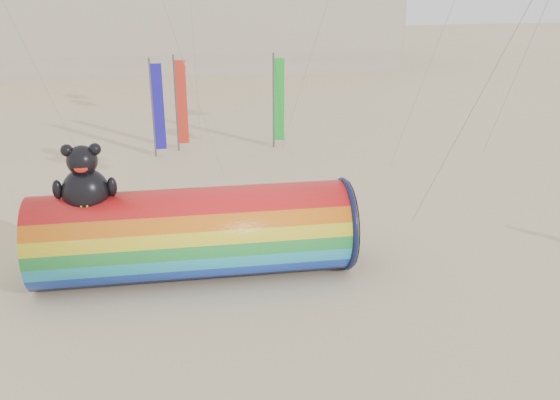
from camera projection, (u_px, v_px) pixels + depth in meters
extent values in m
plane|color=#CCB58C|center=(272.00, 287.00, 20.00)|extent=(160.00, 160.00, 0.00)
cylinder|color=red|center=(194.00, 233.00, 20.29)|extent=(10.24, 2.99, 2.99)
torus|color=#0F1438|center=(344.00, 224.00, 21.04)|extent=(0.20, 3.13, 3.13)
cylinder|color=black|center=(347.00, 223.00, 21.06)|extent=(0.05, 2.96, 2.96)
ellipsoid|color=black|center=(86.00, 192.00, 19.22)|extent=(1.46, 1.31, 1.54)
ellipsoid|color=yellow|center=(84.00, 200.00, 18.82)|extent=(0.75, 0.33, 0.66)
sphere|color=black|center=(82.00, 161.00, 18.85)|extent=(0.94, 0.94, 0.94)
sphere|color=black|center=(67.00, 150.00, 18.67)|extent=(0.38, 0.38, 0.38)
sphere|color=black|center=(95.00, 149.00, 18.79)|extent=(0.38, 0.38, 0.38)
ellipsoid|color=red|center=(81.00, 169.00, 18.54)|extent=(0.41, 0.15, 0.26)
ellipsoid|color=black|center=(57.00, 190.00, 18.96)|extent=(0.31, 0.31, 0.61)
ellipsoid|color=black|center=(112.00, 187.00, 19.20)|extent=(0.31, 0.31, 0.61)
cylinder|color=#59595E|center=(153.00, 108.00, 32.27)|extent=(0.10, 0.10, 5.20)
cube|color=#1E16AB|center=(159.00, 107.00, 32.30)|extent=(0.56, 0.06, 4.50)
cylinder|color=#59595E|center=(176.00, 104.00, 33.30)|extent=(0.10, 0.10, 5.20)
cube|color=red|center=(182.00, 103.00, 33.33)|extent=(0.56, 0.06, 4.50)
cylinder|color=#59595E|center=(274.00, 101.00, 33.92)|extent=(0.10, 0.10, 5.20)
cube|color=green|center=(279.00, 100.00, 33.95)|extent=(0.56, 0.06, 4.50)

